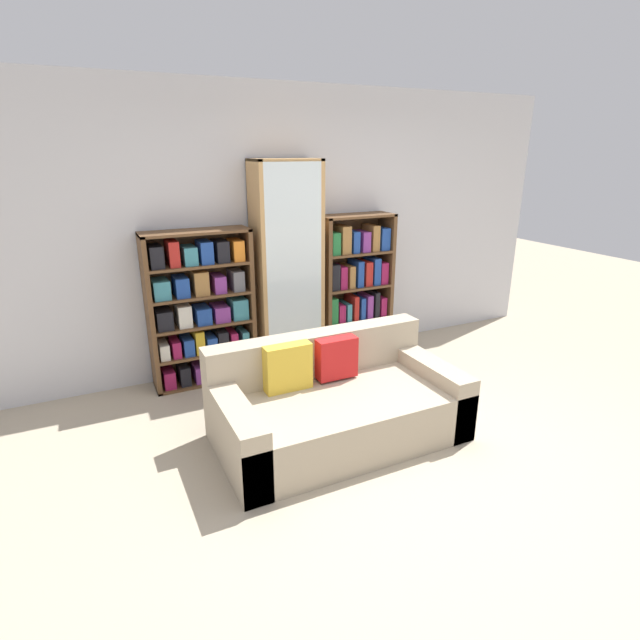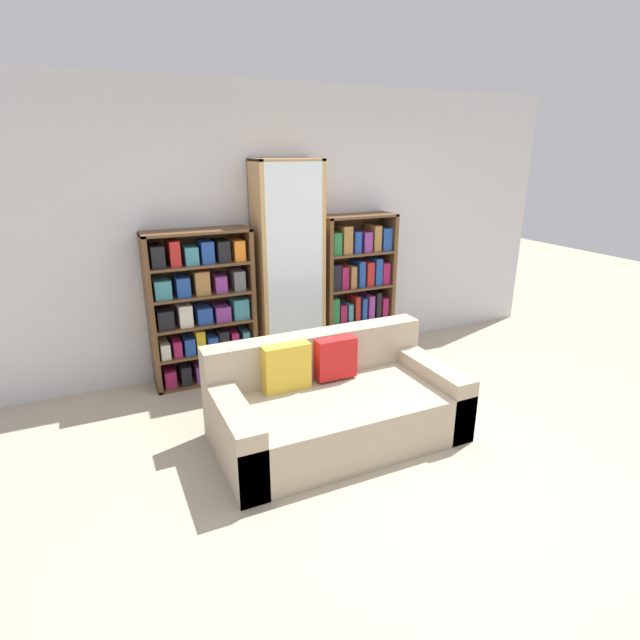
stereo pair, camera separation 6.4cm
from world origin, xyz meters
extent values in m
plane|color=tan|center=(0.00, 0.00, 0.00)|extent=(16.00, 16.00, 0.00)
cube|color=silver|center=(0.00, 2.28, 1.35)|extent=(6.16, 0.06, 2.70)
cube|color=tan|center=(-0.34, 0.60, 0.19)|extent=(1.83, 0.97, 0.38)
cube|color=tan|center=(-0.34, 0.99, 0.56)|extent=(1.83, 0.20, 0.35)
cube|color=tan|center=(-1.16, 0.60, 0.25)|extent=(0.20, 0.97, 0.50)
cube|color=tan|center=(0.48, 0.60, 0.25)|extent=(0.20, 0.97, 0.50)
cube|color=gold|center=(-0.66, 0.83, 0.56)|extent=(0.36, 0.12, 0.36)
cube|color=red|center=(-0.25, 0.83, 0.56)|extent=(0.32, 0.12, 0.32)
cube|color=brown|center=(-1.46, 2.07, 0.72)|extent=(0.04, 0.32, 1.44)
cube|color=brown|center=(-0.55, 2.07, 0.72)|extent=(0.04, 0.32, 1.44)
cube|color=brown|center=(-1.01, 2.07, 1.43)|extent=(0.95, 0.32, 0.02)
cube|color=brown|center=(-1.01, 2.07, 0.01)|extent=(0.95, 0.32, 0.02)
cube|color=brown|center=(-1.01, 2.22, 0.72)|extent=(0.95, 0.01, 1.44)
cube|color=brown|center=(-1.01, 2.07, 0.30)|extent=(0.87, 0.32, 0.02)
cube|color=brown|center=(-1.01, 2.07, 0.58)|extent=(0.87, 0.32, 0.02)
cube|color=brown|center=(-1.01, 2.07, 0.86)|extent=(0.87, 0.32, 0.02)
cube|color=brown|center=(-1.01, 2.07, 1.14)|extent=(0.87, 0.32, 0.02)
cube|color=#8E1947|center=(-1.36, 2.06, 0.11)|extent=(0.10, 0.24, 0.16)
cube|color=black|center=(-1.22, 2.06, 0.11)|extent=(0.09, 0.24, 0.18)
cube|color=#7A3384|center=(-1.08, 2.06, 0.10)|extent=(0.10, 0.24, 0.16)
cube|color=#7A3384|center=(-0.94, 2.06, 0.13)|extent=(0.12, 0.24, 0.22)
cube|color=black|center=(-0.79, 2.06, 0.10)|extent=(0.12, 0.24, 0.15)
cube|color=teal|center=(-0.65, 2.06, 0.10)|extent=(0.11, 0.24, 0.16)
cube|color=beige|center=(-1.38, 2.06, 0.39)|extent=(0.08, 0.24, 0.14)
cube|color=#8E1947|center=(-1.28, 2.06, 0.39)|extent=(0.07, 0.24, 0.15)
cube|color=#1E4293|center=(-1.17, 2.06, 0.39)|extent=(0.09, 0.24, 0.16)
cube|color=gold|center=(-1.06, 2.06, 0.42)|extent=(0.08, 0.24, 0.22)
cube|color=#1E4293|center=(-0.95, 2.06, 0.39)|extent=(0.09, 0.24, 0.14)
cube|color=black|center=(-0.85, 2.06, 0.40)|extent=(0.09, 0.24, 0.18)
cube|color=#8E1947|center=(-0.74, 2.06, 0.39)|extent=(0.07, 0.24, 0.15)
cube|color=teal|center=(-0.63, 2.06, 0.39)|extent=(0.06, 0.24, 0.15)
cube|color=black|center=(-1.35, 2.06, 0.68)|extent=(0.14, 0.24, 0.17)
cube|color=beige|center=(-1.18, 2.06, 0.69)|extent=(0.12, 0.24, 0.20)
cube|color=#1E4293|center=(-1.01, 2.06, 0.67)|extent=(0.13, 0.24, 0.15)
cube|color=#7A3384|center=(-0.84, 2.06, 0.66)|extent=(0.14, 0.24, 0.14)
cube|color=teal|center=(-0.67, 2.06, 0.69)|extent=(0.14, 0.24, 0.19)
cube|color=teal|center=(-1.35, 2.06, 0.95)|extent=(0.14, 0.24, 0.17)
cube|color=#1E4293|center=(-1.17, 2.06, 0.96)|extent=(0.12, 0.24, 0.17)
cube|color=olive|center=(-1.01, 2.06, 0.98)|extent=(0.13, 0.24, 0.21)
cube|color=#7A3384|center=(-0.84, 2.06, 0.95)|extent=(0.11, 0.24, 0.15)
cube|color=#5B5B60|center=(-0.67, 2.06, 0.96)|extent=(0.10, 0.24, 0.19)
cube|color=black|center=(-1.36, 2.06, 1.24)|extent=(0.11, 0.24, 0.19)
cube|color=#AD231E|center=(-1.22, 2.06, 1.26)|extent=(0.09, 0.24, 0.22)
cube|color=teal|center=(-1.08, 2.06, 1.23)|extent=(0.11, 0.24, 0.16)
cube|color=#1E4293|center=(-0.94, 2.06, 1.25)|extent=(0.11, 0.24, 0.20)
cube|color=black|center=(-0.80, 2.06, 1.24)|extent=(0.11, 0.24, 0.19)
cube|color=orange|center=(-0.65, 2.06, 1.24)|extent=(0.10, 0.24, 0.19)
cube|color=tan|center=(-0.45, 2.05, 1.02)|extent=(0.04, 0.36, 2.03)
cube|color=tan|center=(0.15, 2.05, 1.02)|extent=(0.04, 0.36, 2.03)
cube|color=tan|center=(-0.15, 2.05, 2.02)|extent=(0.63, 0.36, 0.02)
cube|color=tan|center=(-0.15, 2.05, 0.01)|extent=(0.63, 0.36, 0.02)
cube|color=tan|center=(-0.15, 2.22, 1.02)|extent=(0.63, 0.01, 2.03)
cube|color=silver|center=(-0.15, 1.87, 1.02)|extent=(0.55, 0.01, 2.01)
cube|color=tan|center=(-0.15, 2.05, 0.35)|extent=(0.55, 0.32, 0.02)
cube|color=tan|center=(-0.15, 2.05, 0.69)|extent=(0.55, 0.32, 0.02)
cube|color=tan|center=(-0.15, 2.05, 1.02)|extent=(0.55, 0.32, 0.02)
cube|color=tan|center=(-0.15, 2.05, 1.35)|extent=(0.55, 0.32, 0.02)
cube|color=tan|center=(-0.15, 2.05, 1.68)|extent=(0.55, 0.32, 0.02)
cylinder|color=silver|center=(-0.34, 2.04, 0.06)|extent=(0.01, 0.01, 0.07)
cone|color=silver|center=(-0.34, 2.04, 0.13)|extent=(0.09, 0.09, 0.08)
cylinder|color=silver|center=(-0.22, 2.03, 0.06)|extent=(0.01, 0.01, 0.07)
cone|color=silver|center=(-0.22, 2.03, 0.13)|extent=(0.09, 0.09, 0.08)
cylinder|color=silver|center=(-0.09, 2.04, 0.06)|extent=(0.01, 0.01, 0.07)
cone|color=silver|center=(-0.09, 2.04, 0.13)|extent=(0.09, 0.09, 0.08)
cylinder|color=silver|center=(0.04, 2.05, 0.06)|extent=(0.01, 0.01, 0.07)
cone|color=silver|center=(0.04, 2.05, 0.13)|extent=(0.09, 0.09, 0.08)
cylinder|color=silver|center=(-0.32, 2.05, 0.41)|extent=(0.01, 0.01, 0.08)
cone|color=silver|center=(-0.32, 2.05, 0.50)|extent=(0.09, 0.09, 0.10)
cylinder|color=silver|center=(-0.15, 2.06, 0.41)|extent=(0.01, 0.01, 0.08)
cone|color=silver|center=(-0.15, 2.06, 0.50)|extent=(0.09, 0.09, 0.10)
cylinder|color=silver|center=(0.02, 2.04, 0.41)|extent=(0.01, 0.01, 0.08)
cone|color=silver|center=(0.02, 2.04, 0.50)|extent=(0.09, 0.09, 0.10)
cylinder|color=silver|center=(-0.34, 2.04, 0.74)|extent=(0.01, 0.01, 0.09)
cone|color=silver|center=(-0.34, 2.04, 0.84)|extent=(0.09, 0.09, 0.11)
cylinder|color=silver|center=(-0.22, 2.05, 0.74)|extent=(0.01, 0.01, 0.09)
cone|color=silver|center=(-0.22, 2.05, 0.84)|extent=(0.09, 0.09, 0.11)
cylinder|color=silver|center=(-0.09, 2.05, 0.74)|extent=(0.01, 0.01, 0.09)
cone|color=silver|center=(-0.09, 2.05, 0.84)|extent=(0.09, 0.09, 0.11)
cylinder|color=silver|center=(0.04, 2.03, 0.74)|extent=(0.01, 0.01, 0.09)
cone|color=silver|center=(0.04, 2.03, 0.84)|extent=(0.09, 0.09, 0.11)
cylinder|color=silver|center=(-0.32, 2.06, 1.07)|extent=(0.01, 0.01, 0.08)
cone|color=silver|center=(-0.32, 2.06, 1.16)|extent=(0.09, 0.09, 0.10)
cylinder|color=silver|center=(-0.15, 2.05, 1.07)|extent=(0.01, 0.01, 0.08)
cone|color=silver|center=(-0.15, 2.05, 1.16)|extent=(0.09, 0.09, 0.10)
cylinder|color=silver|center=(0.02, 2.05, 1.07)|extent=(0.01, 0.01, 0.08)
cone|color=silver|center=(0.02, 2.05, 1.16)|extent=(0.09, 0.09, 0.10)
cylinder|color=silver|center=(-0.37, 2.05, 1.39)|extent=(0.01, 0.01, 0.07)
cone|color=silver|center=(-0.37, 2.05, 1.47)|extent=(0.06, 0.06, 0.08)
cylinder|color=silver|center=(-0.28, 2.07, 1.39)|extent=(0.01, 0.01, 0.07)
cone|color=silver|center=(-0.28, 2.07, 1.47)|extent=(0.06, 0.06, 0.08)
cylinder|color=silver|center=(-0.19, 2.05, 1.39)|extent=(0.01, 0.01, 0.07)
cone|color=silver|center=(-0.19, 2.05, 1.47)|extent=(0.06, 0.06, 0.08)
cylinder|color=silver|center=(-0.11, 2.04, 1.39)|extent=(0.01, 0.01, 0.07)
cone|color=silver|center=(-0.11, 2.04, 1.47)|extent=(0.06, 0.06, 0.08)
cylinder|color=silver|center=(-0.02, 2.03, 1.39)|extent=(0.01, 0.01, 0.07)
cone|color=silver|center=(-0.02, 2.03, 1.47)|extent=(0.06, 0.06, 0.08)
cylinder|color=silver|center=(0.06, 2.04, 1.39)|extent=(0.01, 0.01, 0.07)
cone|color=silver|center=(0.06, 2.04, 1.47)|extent=(0.06, 0.06, 0.08)
cylinder|color=silver|center=(-0.36, 2.04, 1.72)|extent=(0.01, 0.01, 0.07)
cone|color=silver|center=(-0.36, 2.04, 1.80)|extent=(0.07, 0.07, 0.08)
cylinder|color=silver|center=(-0.25, 2.03, 1.72)|extent=(0.01, 0.01, 0.07)
cone|color=silver|center=(-0.25, 2.03, 1.80)|extent=(0.07, 0.07, 0.08)
cylinder|color=silver|center=(-0.15, 2.03, 1.72)|extent=(0.01, 0.01, 0.07)
cone|color=silver|center=(-0.15, 2.03, 1.80)|extent=(0.07, 0.07, 0.08)
cylinder|color=silver|center=(-0.05, 2.06, 1.72)|extent=(0.01, 0.01, 0.07)
cone|color=silver|center=(-0.05, 2.06, 1.80)|extent=(0.07, 0.07, 0.08)
cylinder|color=silver|center=(0.05, 2.06, 1.72)|extent=(0.01, 0.01, 0.07)
cone|color=silver|center=(0.05, 2.06, 1.80)|extent=(0.07, 0.07, 0.08)
cube|color=brown|center=(0.25, 2.07, 0.74)|extent=(0.04, 0.32, 1.49)
cube|color=brown|center=(0.99, 2.07, 0.74)|extent=(0.04, 0.32, 1.49)
cube|color=brown|center=(0.62, 2.07, 1.48)|extent=(0.78, 0.32, 0.02)
cube|color=brown|center=(0.62, 2.07, 0.01)|extent=(0.78, 0.32, 0.02)
cube|color=brown|center=(0.62, 2.22, 0.74)|extent=(0.78, 0.01, 1.49)
cube|color=brown|center=(0.62, 2.07, 0.38)|extent=(0.70, 0.32, 0.02)
cube|color=brown|center=(0.62, 2.07, 0.74)|extent=(0.70, 0.32, 0.02)
cube|color=brown|center=(0.62, 2.07, 1.11)|extent=(0.70, 0.32, 0.02)
cube|color=olive|center=(0.32, 2.06, 0.13)|extent=(0.06, 0.24, 0.21)
cube|color=#5B5B60|center=(0.40, 2.06, 0.13)|extent=(0.06, 0.24, 0.20)
cube|color=black|center=(0.49, 2.06, 0.12)|extent=(0.06, 0.24, 0.20)
cube|color=#7A3384|center=(0.58, 2.06, 0.15)|extent=(0.07, 0.24, 0.26)
cube|color=#AD231E|center=(0.67, 2.06, 0.14)|extent=(0.06, 0.24, 0.24)
cube|color=orange|center=(0.75, 2.06, 0.17)|extent=(0.07, 0.24, 0.28)
cube|color=#237038|center=(0.83, 2.06, 0.15)|extent=(0.06, 0.24, 0.25)
cube|color=olive|center=(0.91, 2.06, 0.12)|extent=(0.07, 0.24, 0.20)
cube|color=#237038|center=(0.32, 2.06, 0.53)|extent=(0.07, 0.24, 0.27)
cube|color=#8E1947|center=(0.41, 2.06, 0.49)|extent=(0.07, 0.24, 0.19)
cube|color=teal|center=(0.49, 2.06, 0.49)|extent=(0.05, 0.24, 0.19)
cube|color=#AD231E|center=(0.58, 2.06, 0.53)|extent=(0.05, 0.24, 0.26)
cube|color=#1E4293|center=(0.66, 2.06, 0.51)|extent=(0.05, 0.24, 0.23)
cube|color=#7A3384|center=(0.74, 2.06, 0.52)|extent=(0.07, 0.24, 0.25)
cube|color=black|center=(0.83, 2.06, 0.53)|extent=(0.05, 0.24, 0.27)
cube|color=#8E1947|center=(0.92, 2.06, 0.50)|extent=(0.07, 0.24, 0.21)
cube|color=black|center=(0.33, 2.06, 0.89)|extent=(0.09, 0.24, 0.26)
cube|color=#8E1947|center=(0.42, 2.06, 0.87)|extent=(0.07, 0.24, 0.23)
cube|color=olive|center=(0.52, 2.06, 0.87)|extent=(0.06, 0.24, 0.23)
cube|color=#1E4293|center=(0.62, 2.06, 0.89)|extent=(0.07, 0.24, 0.27)
cube|color=#AD231E|center=(0.72, 2.06, 0.88)|extent=(0.08, 0.24, 0.25)
cube|color=#1E4293|center=(0.82, 2.06, 0.90)|extent=(0.08, 0.24, 0.28)
cube|color=#8E1947|center=(0.91, 2.06, 0.87)|extent=(0.08, 0.24, 0.23)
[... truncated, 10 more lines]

